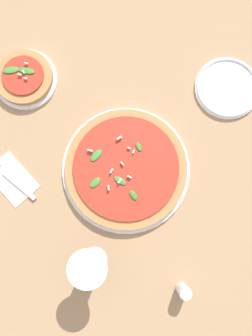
{
  "coord_description": "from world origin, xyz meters",
  "views": [
    {
      "loc": [
        -0.15,
        0.08,
        0.88
      ],
      "look_at": [
        -0.03,
        0.02,
        0.03
      ],
      "focal_mm": 35.0,
      "sensor_mm": 36.0,
      "label": 1
    }
  ],
  "objects_px": {
    "pizza_arugula_main": "(126,169)",
    "side_plate_white": "(227,88)",
    "pizza_personal_side": "(25,78)",
    "fork": "(10,177)",
    "shaker_pepper": "(184,291)",
    "wine_glass": "(89,266)"
  },
  "relations": [
    {
      "from": "pizza_arugula_main",
      "to": "fork",
      "type": "height_order",
      "value": "pizza_arugula_main"
    },
    {
      "from": "pizza_arugula_main",
      "to": "pizza_personal_side",
      "type": "relative_size",
      "value": 1.92
    },
    {
      "from": "fork",
      "to": "shaker_pepper",
      "type": "relative_size",
      "value": 2.63
    },
    {
      "from": "wine_glass",
      "to": "shaker_pepper",
      "type": "distance_m",
      "value": 0.25
    },
    {
      "from": "pizza_personal_side",
      "to": "shaker_pepper",
      "type": "bearing_deg",
      "value": -169.88
    },
    {
      "from": "side_plate_white",
      "to": "pizza_arugula_main",
      "type": "bearing_deg",
      "value": 102.26
    },
    {
      "from": "side_plate_white",
      "to": "pizza_personal_side",
      "type": "bearing_deg",
      "value": 60.57
    },
    {
      "from": "pizza_arugula_main",
      "to": "shaker_pepper",
      "type": "height_order",
      "value": "shaker_pepper"
    },
    {
      "from": "pizza_personal_side",
      "to": "side_plate_white",
      "type": "distance_m",
      "value": 0.57
    },
    {
      "from": "fork",
      "to": "shaker_pepper",
      "type": "distance_m",
      "value": 0.54
    },
    {
      "from": "wine_glass",
      "to": "side_plate_white",
      "type": "xyz_separation_m",
      "value": [
        0.25,
        -0.54,
        -0.11
      ]
    },
    {
      "from": "side_plate_white",
      "to": "shaker_pepper",
      "type": "bearing_deg",
      "value": 138.43
    },
    {
      "from": "fork",
      "to": "shaker_pepper",
      "type": "xyz_separation_m",
      "value": [
        -0.46,
        -0.28,
        0.03
      ]
    },
    {
      "from": "wine_glass",
      "to": "shaker_pepper",
      "type": "bearing_deg",
      "value": -134.41
    },
    {
      "from": "pizza_personal_side",
      "to": "fork",
      "type": "xyz_separation_m",
      "value": [
        -0.24,
        0.15,
        -0.01
      ]
    },
    {
      "from": "pizza_arugula_main",
      "to": "fork",
      "type": "distance_m",
      "value": 0.32
    },
    {
      "from": "side_plate_white",
      "to": "fork",
      "type": "bearing_deg",
      "value": 86.09
    },
    {
      "from": "pizza_personal_side",
      "to": "fork",
      "type": "height_order",
      "value": "pizza_personal_side"
    },
    {
      "from": "wine_glass",
      "to": "side_plate_white",
      "type": "bearing_deg",
      "value": -64.89
    },
    {
      "from": "fork",
      "to": "pizza_personal_side",
      "type": "bearing_deg",
      "value": -56.89
    },
    {
      "from": "pizza_arugula_main",
      "to": "fork",
      "type": "bearing_deg",
      "value": 67.09
    },
    {
      "from": "pizza_arugula_main",
      "to": "side_plate_white",
      "type": "xyz_separation_m",
      "value": [
        0.08,
        -0.36,
        -0.01
      ]
    }
  ]
}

